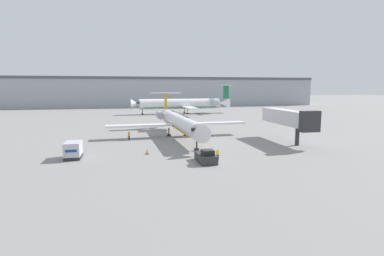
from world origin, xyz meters
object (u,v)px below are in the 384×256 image
at_px(pushback_tug, 206,157).
at_px(jet_bridge, 288,118).
at_px(airplane_main, 178,121).
at_px(traffic_cone_left, 147,151).
at_px(airplane_parked_far_left, 183,104).
at_px(worker_by_wing, 129,135).
at_px(luggage_cart, 73,150).
at_px(worker_near_tug, 218,154).

bearing_deg(pushback_tug, jet_bridge, 31.02).
relative_size(airplane_main, jet_bridge, 2.22).
bearing_deg(jet_bridge, traffic_cone_left, -170.02).
distance_m(airplane_main, pushback_tug, 21.41).
xyz_separation_m(traffic_cone_left, airplane_parked_far_left, (17.98, 66.52, 3.31)).
xyz_separation_m(worker_by_wing, airplane_parked_far_left, (20.48, 54.02, 2.78)).
bearing_deg(airplane_main, airplane_parked_far_left, 78.30).
bearing_deg(traffic_cone_left, airplane_main, 63.81).
bearing_deg(luggage_cart, airplane_parked_far_left, 67.08).
distance_m(pushback_tug, jet_bridge, 21.72).
xyz_separation_m(worker_near_tug, worker_by_wing, (-11.60, 18.47, 0.08)).
relative_size(airplane_main, airplane_parked_far_left, 0.88).
bearing_deg(airplane_main, luggage_cart, -139.22).
height_order(worker_near_tug, airplane_parked_far_left, airplane_parked_far_left).
distance_m(worker_near_tug, traffic_cone_left, 10.90).
xyz_separation_m(luggage_cart, airplane_parked_far_left, (28.29, 66.91, 2.54)).
height_order(worker_by_wing, traffic_cone_left, worker_by_wing).
distance_m(pushback_tug, worker_near_tug, 1.88).
relative_size(luggage_cart, airplane_parked_far_left, 0.09).
bearing_deg(airplane_parked_far_left, jet_bridge, -82.95).
xyz_separation_m(worker_by_wing, traffic_cone_left, (2.50, -12.49, -0.53)).
xyz_separation_m(luggage_cart, worker_near_tug, (19.41, -5.58, -0.32)).
bearing_deg(airplane_main, worker_near_tug, -84.93).
bearing_deg(traffic_cone_left, jet_bridge, 9.98).
distance_m(pushback_tug, airplane_parked_far_left, 73.87).
xyz_separation_m(pushback_tug, airplane_parked_far_left, (10.67, 73.03, 3.02)).
xyz_separation_m(airplane_main, worker_near_tug, (1.84, -20.74, -2.24)).
xyz_separation_m(pushback_tug, worker_near_tug, (1.79, 0.54, 0.17)).
bearing_deg(airplane_parked_far_left, worker_by_wing, -110.76).
height_order(pushback_tug, traffic_cone_left, pushback_tug).
bearing_deg(airplane_parked_far_left, luggage_cart, -112.92).
distance_m(airplane_main, worker_near_tug, 20.94).
bearing_deg(worker_near_tug, luggage_cart, 163.96).
distance_m(worker_by_wing, traffic_cone_left, 12.75).
bearing_deg(airplane_main, worker_by_wing, -166.91).
bearing_deg(airplane_main, jet_bridge, -29.15).
height_order(traffic_cone_left, jet_bridge, jet_bridge).
xyz_separation_m(luggage_cart, worker_by_wing, (7.81, 12.89, -0.23)).
bearing_deg(worker_near_tug, worker_by_wing, 122.14).
bearing_deg(traffic_cone_left, worker_by_wing, 101.31).
bearing_deg(jet_bridge, airplane_parked_far_left, 97.05).
xyz_separation_m(airplane_main, traffic_cone_left, (-7.26, -14.76, -2.69)).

